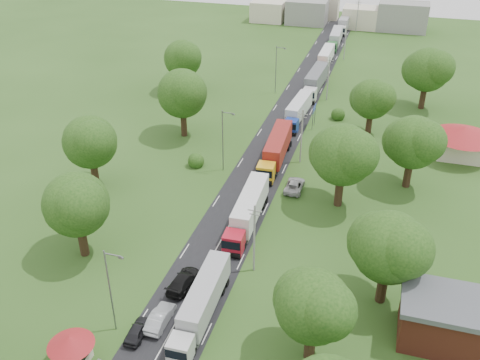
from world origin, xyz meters
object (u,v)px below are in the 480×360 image
at_px(info_sign, 314,112).
at_px(car_lane_front, 137,331).
at_px(car_lane_mid, 160,318).
at_px(guard_booth, 71,346).
at_px(truck_0, 202,303).

xyz_separation_m(info_sign, car_lane_front, (-8.16, -55.19, -2.31)).
relative_size(info_sign, car_lane_mid, 0.86).
bearing_deg(car_lane_mid, car_lane_front, 55.69).
relative_size(guard_booth, car_lane_mid, 0.92).
height_order(guard_booth, car_lane_mid, guard_booth).
relative_size(guard_booth, info_sign, 1.07).
xyz_separation_m(info_sign, car_lane_mid, (-6.65, -53.00, -2.21)).
bearing_deg(truck_0, car_lane_front, -141.32).
xyz_separation_m(truck_0, car_lane_front, (-5.34, -4.28, -1.33)).
bearing_deg(truck_0, info_sign, 86.84).
distance_m(truck_0, car_lane_front, 6.97).
relative_size(car_lane_front, car_lane_mid, 0.84).
distance_m(info_sign, car_lane_front, 55.83).
bearing_deg(car_lane_mid, truck_0, -151.26).
relative_size(truck_0, car_lane_front, 3.39).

